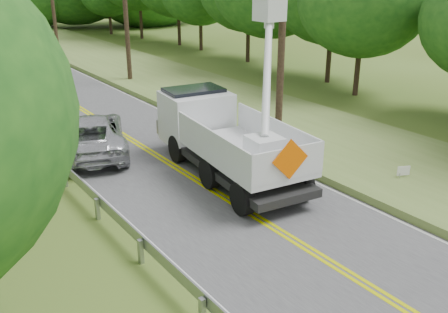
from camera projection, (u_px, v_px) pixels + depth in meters
ground at (362, 283)px, 12.44m from camera, size 140.00×140.00×0.00m
road at (125, 136)px, 23.12m from camera, size 7.20×96.00×0.03m
guardrail at (29, 136)px, 21.46m from camera, size 0.18×48.00×0.77m
utility_poles at (181, 9)px, 26.22m from camera, size 1.60×43.30×10.00m
tall_grass_verge at (246, 109)px, 26.89m from camera, size 7.00×96.00×0.30m
bucket_truck at (219, 124)px, 19.20m from camera, size 5.30×8.07×7.50m
suv_silver at (91, 134)px, 20.78m from camera, size 4.52×6.45×1.63m
suv_darkgrey at (8, 78)px, 30.73m from camera, size 4.80×6.59×1.77m
yard_sign at (403, 172)px, 17.85m from camera, size 0.46×0.22×0.71m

